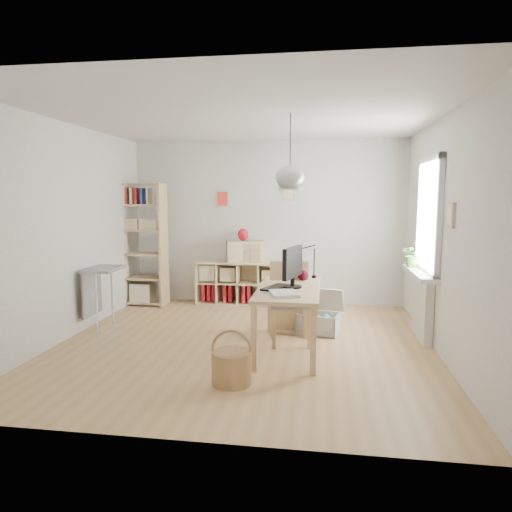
# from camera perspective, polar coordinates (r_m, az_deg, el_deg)

# --- Properties ---
(ground) EXTENTS (4.50, 4.50, 0.00)m
(ground) POSITION_cam_1_polar(r_m,az_deg,el_deg) (5.67, -1.47, -10.96)
(ground) COLOR tan
(ground) RESTS_ON ground
(room_shell) EXTENTS (4.50, 4.50, 4.50)m
(room_shell) POSITION_cam_1_polar(r_m,az_deg,el_deg) (5.16, 4.27, 9.77)
(room_shell) COLOR white
(room_shell) RESTS_ON ground
(window_unit) EXTENTS (0.07, 1.16, 1.46)m
(window_unit) POSITION_cam_1_polar(r_m,az_deg,el_deg) (6.04, 20.88, 4.69)
(window_unit) COLOR white
(window_unit) RESTS_ON ground
(radiator) EXTENTS (0.10, 0.80, 0.80)m
(radiator) POSITION_cam_1_polar(r_m,az_deg,el_deg) (6.19, 20.06, -5.99)
(radiator) COLOR silver
(radiator) RESTS_ON ground
(windowsill) EXTENTS (0.22, 1.20, 0.06)m
(windowsill) POSITION_cam_1_polar(r_m,az_deg,el_deg) (6.10, 19.78, -2.05)
(windowsill) COLOR white
(windowsill) RESTS_ON radiator
(desk) EXTENTS (0.70, 1.50, 0.75)m
(desk) POSITION_cam_1_polar(r_m,az_deg,el_deg) (5.28, 4.13, -4.95)
(desk) COLOR tan
(desk) RESTS_ON ground
(cube_shelf) EXTENTS (1.40, 0.38, 0.72)m
(cube_shelf) POSITION_cam_1_polar(r_m,az_deg,el_deg) (7.66, -2.29, -3.79)
(cube_shelf) COLOR beige
(cube_shelf) RESTS_ON ground
(tall_bookshelf) EXTENTS (0.80, 0.38, 2.00)m
(tall_bookshelf) POSITION_cam_1_polar(r_m,az_deg,el_deg) (7.72, -14.21, 2.01)
(tall_bookshelf) COLOR tan
(tall_bookshelf) RESTS_ON ground
(side_table) EXTENTS (0.40, 0.55, 0.85)m
(side_table) POSITION_cam_1_polar(r_m,az_deg,el_deg) (6.48, -19.02, -2.94)
(side_table) COLOR gray
(side_table) RESTS_ON ground
(chair) EXTENTS (0.55, 0.55, 0.99)m
(chair) POSITION_cam_1_polar(r_m,az_deg,el_deg) (5.63, 4.25, -5.16)
(chair) COLOR gray
(chair) RESTS_ON ground
(wicker_basket) EXTENTS (0.39, 0.39, 0.54)m
(wicker_basket) POSITION_cam_1_polar(r_m,az_deg,el_deg) (4.51, -3.08, -13.58)
(wicker_basket) COLOR #A5724A
(wicker_basket) RESTS_ON ground
(storage_chest) EXTENTS (0.65, 0.70, 0.55)m
(storage_chest) POSITION_cam_1_polar(r_m,az_deg,el_deg) (6.15, 7.99, -7.78)
(storage_chest) COLOR silver
(storage_chest) RESTS_ON ground
(monitor) EXTENTS (0.22, 0.53, 0.47)m
(monitor) POSITION_cam_1_polar(r_m,az_deg,el_deg) (5.23, 4.60, -1.10)
(monitor) COLOR black
(monitor) RESTS_ON desk
(keyboard) EXTENTS (0.31, 0.46, 0.02)m
(keyboard) POSITION_cam_1_polar(r_m,az_deg,el_deg) (5.22, 2.45, -3.92)
(keyboard) COLOR black
(keyboard) RESTS_ON desk
(task_lamp) EXTENTS (0.38, 0.14, 0.41)m
(task_lamp) POSITION_cam_1_polar(r_m,az_deg,el_deg) (5.82, 5.45, -0.12)
(task_lamp) COLOR black
(task_lamp) RESTS_ON desk
(yarn_ball) EXTENTS (0.14, 0.14, 0.14)m
(yarn_ball) POSITION_cam_1_polar(r_m,az_deg,el_deg) (5.70, 5.90, -2.40)
(yarn_ball) COLOR #4F0A1A
(yarn_ball) RESTS_ON desk
(paper_tray) EXTENTS (0.36, 0.41, 0.03)m
(paper_tray) POSITION_cam_1_polar(r_m,az_deg,el_deg) (4.86, 3.55, -4.72)
(paper_tray) COLOR white
(paper_tray) RESTS_ON desk
(drawer_chest) EXTENTS (0.66, 0.44, 0.35)m
(drawer_chest) POSITION_cam_1_polar(r_m,az_deg,el_deg) (7.50, -1.35, 0.58)
(drawer_chest) COLOR beige
(drawer_chest) RESTS_ON cube_shelf
(red_vase) EXTENTS (0.17, 0.17, 0.20)m
(red_vase) POSITION_cam_1_polar(r_m,az_deg,el_deg) (7.48, -1.64, 2.69)
(red_vase) COLOR #A20D1A
(red_vase) RESTS_ON drawer_chest
(potted_plant) EXTENTS (0.31, 0.27, 0.33)m
(potted_plant) POSITION_cam_1_polar(r_m,az_deg,el_deg) (6.40, 19.08, 0.20)
(potted_plant) COLOR #3F732B
(potted_plant) RESTS_ON windowsill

